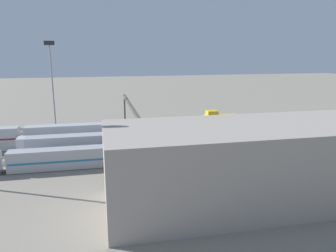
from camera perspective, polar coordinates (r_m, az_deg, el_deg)
ground_plane at (r=83.60m, az=0.72°, el=-2.01°), size 400.00×400.00×0.00m
track_bed_0 at (r=100.23m, az=-1.51°, el=0.59°), size 140.00×2.80×0.12m
track_bed_1 at (r=95.44m, az=-0.96°, el=-0.05°), size 140.00×2.80×0.12m
track_bed_2 at (r=90.68m, az=-0.34°, el=-0.76°), size 140.00×2.80×0.12m
track_bed_3 at (r=85.94m, az=0.34°, el=-1.54°), size 140.00×2.80×0.12m
track_bed_4 at (r=81.24m, az=1.11°, el=-2.42°), size 140.00×2.80×0.12m
track_bed_5 at (r=76.57m, az=1.97°, el=-3.40°), size 140.00×2.80×0.12m
track_bed_6 at (r=71.95m, az=2.94°, el=-4.51°), size 140.00×2.80×0.12m
track_bed_7 at (r=67.38m, az=4.05°, el=-5.77°), size 140.00×2.80×0.12m
train_on_track_4 at (r=80.85m, az=1.89°, el=-0.64°), size 119.80×3.06×5.00m
train_on_track_5 at (r=79.45m, az=9.89°, el=-1.46°), size 90.60×3.00×4.40m
train_on_track_7 at (r=64.45m, az=-7.39°, el=-4.85°), size 90.60×3.06×4.40m
train_on_track_6 at (r=69.51m, az=-4.07°, el=-2.96°), size 47.20×3.00×5.00m
train_on_track_2 at (r=94.69m, az=9.16°, el=0.97°), size 10.00×3.00×5.00m
light_mast_0 at (r=100.96m, az=-19.67°, el=8.94°), size 2.80×0.70×24.36m
signal_gantry at (r=80.28m, az=-6.47°, el=2.93°), size 0.70×40.00×8.80m
maintenance_shed at (r=50.79m, az=17.80°, el=-5.97°), size 48.77×15.72×11.58m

